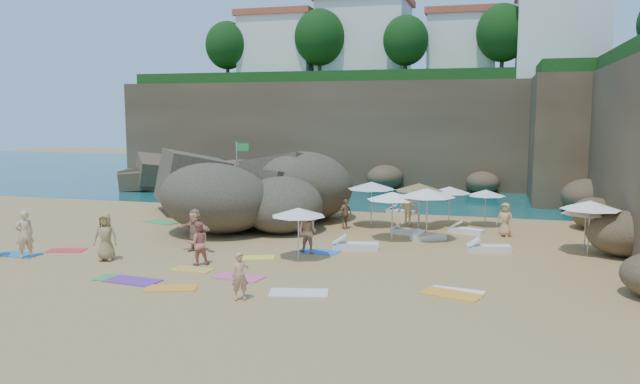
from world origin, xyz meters
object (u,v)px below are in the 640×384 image
(person_stand_3, at_px, (345,214))
(person_stand_6, at_px, (25,234))
(person_stand_2, at_px, (409,207))
(parasol_0, at_px, (450,190))
(flag_pole, at_px, (239,166))
(person_stand_4, at_px, (505,220))
(person_stand_1, at_px, (198,243))
(parasol_1, at_px, (372,186))
(parasol_2, at_px, (420,192))
(lounger_0, at_px, (428,238))
(person_stand_5, at_px, (210,197))
(rock_outcrop, at_px, (228,221))

(person_stand_3, height_order, person_stand_6, person_stand_6)
(person_stand_2, distance_m, person_stand_6, 17.64)
(parasol_0, relative_size, person_stand_2, 1.15)
(flag_pole, distance_m, person_stand_4, 15.63)
(person_stand_1, bearing_deg, parasol_1, -149.12)
(parasol_0, relative_size, parasol_2, 1.03)
(lounger_0, xyz_separation_m, person_stand_5, (-13.17, 5.14, 0.67))
(flag_pole, height_order, lounger_0, flag_pole)
(parasol_2, relative_size, lounger_0, 1.32)
(parasol_0, height_order, person_stand_5, parasol_0)
(lounger_0, distance_m, person_stand_2, 3.88)
(lounger_0, distance_m, person_stand_4, 3.85)
(person_stand_6, bearing_deg, person_stand_2, 162.47)
(parasol_2, relative_size, person_stand_3, 1.39)
(person_stand_6, bearing_deg, person_stand_4, 150.41)
(person_stand_3, bearing_deg, parasol_0, -32.69)
(person_stand_6, bearing_deg, parasol_0, 159.63)
(lounger_0, height_order, person_stand_4, person_stand_4)
(person_stand_5, distance_m, person_stand_6, 13.04)
(person_stand_4, bearing_deg, parasol_0, 160.97)
(parasol_0, distance_m, person_stand_2, 2.23)
(rock_outcrop, relative_size, person_stand_5, 5.62)
(lounger_0, distance_m, person_stand_1, 10.49)
(parasol_1, xyz_separation_m, lounger_0, (3.11, -2.54, -1.96))
(parasol_0, bearing_deg, lounger_0, -98.80)
(person_stand_1, height_order, person_stand_6, person_stand_6)
(parasol_1, bearing_deg, parasol_2, 12.70)
(parasol_2, xyz_separation_m, person_stand_4, (4.10, -1.22, -0.99))
(parasol_1, relative_size, person_stand_4, 1.53)
(rock_outcrop, bearing_deg, person_stand_3, -2.87)
(flag_pole, relative_size, parasol_0, 1.90)
(parasol_0, relative_size, parasol_1, 0.88)
(person_stand_4, bearing_deg, parasol_2, -177.66)
(person_stand_4, bearing_deg, person_stand_3, -159.78)
(parasol_1, height_order, person_stand_5, parasol_1)
(parasol_2, distance_m, person_stand_5, 12.59)
(parasol_0, bearing_deg, parasol_2, -147.69)
(person_stand_1, relative_size, person_stand_2, 0.90)
(parasol_2, bearing_deg, person_stand_2, 141.96)
(lounger_0, relative_size, person_stand_4, 0.99)
(person_stand_3, bearing_deg, person_stand_6, 163.75)
(flag_pole, bearing_deg, parasol_1, -21.50)
(lounger_0, distance_m, person_stand_3, 4.61)
(person_stand_2, bearing_deg, parasol_0, -152.52)
(person_stand_1, xyz_separation_m, person_stand_2, (6.45, 10.47, 0.09))
(parasol_1, relative_size, person_stand_1, 1.45)
(parasol_1, bearing_deg, person_stand_6, -138.84)
(parasol_0, distance_m, person_stand_3, 5.48)
(parasol_2, xyz_separation_m, lounger_0, (0.79, -3.07, -1.65))
(person_stand_5, bearing_deg, person_stand_1, -98.69)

